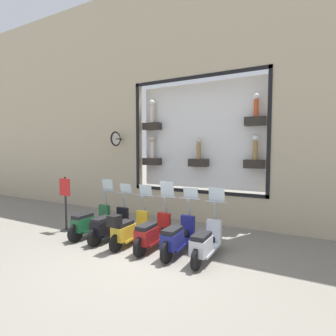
# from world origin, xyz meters

# --- Properties ---
(ground_plane) EXTENTS (120.00, 120.00, 0.00)m
(ground_plane) POSITION_xyz_m (0.00, 0.00, 0.00)
(ground_plane) COLOR gray
(building_facade) EXTENTS (1.22, 36.00, 8.91)m
(building_facade) POSITION_xyz_m (3.60, 0.00, 4.53)
(building_facade) COLOR tan
(building_facade) RESTS_ON ground_plane
(scooter_silver_0) EXTENTS (1.79, 0.60, 1.62)m
(scooter_silver_0) POSITION_xyz_m (0.42, -1.48, 0.42)
(scooter_silver_0) COLOR black
(scooter_silver_0) RESTS_ON ground_plane
(scooter_navy_1) EXTENTS (1.80, 0.61, 1.56)m
(scooter_navy_1) POSITION_xyz_m (0.42, -0.75, 0.43)
(scooter_navy_1) COLOR black
(scooter_navy_1) RESTS_ON ground_plane
(scooter_red_2) EXTENTS (1.80, 0.61, 1.70)m
(scooter_red_2) POSITION_xyz_m (0.42, -0.02, 0.43)
(scooter_red_2) COLOR black
(scooter_red_2) RESTS_ON ground_plane
(scooter_yellow_3) EXTENTS (1.79, 0.60, 1.55)m
(scooter_yellow_3) POSITION_xyz_m (0.35, 0.71, 0.45)
(scooter_yellow_3) COLOR black
(scooter_yellow_3) RESTS_ON ground_plane
(scooter_black_4) EXTENTS (1.80, 0.60, 1.54)m
(scooter_black_4) POSITION_xyz_m (0.42, 1.43, 0.43)
(scooter_black_4) COLOR black
(scooter_black_4) RESTS_ON ground_plane
(scooter_green_5) EXTENTS (1.80, 0.61, 1.65)m
(scooter_green_5) POSITION_xyz_m (0.42, 2.16, 0.44)
(scooter_green_5) COLOR black
(scooter_green_5) RESTS_ON ground_plane
(shop_sign_post) EXTENTS (0.36, 0.45, 1.73)m
(shop_sign_post) POSITION_xyz_m (0.47, 3.24, 0.94)
(shop_sign_post) COLOR #232326
(shop_sign_post) RESTS_ON ground_plane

